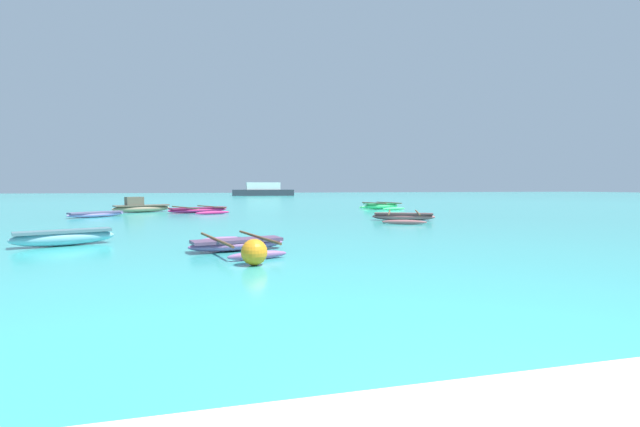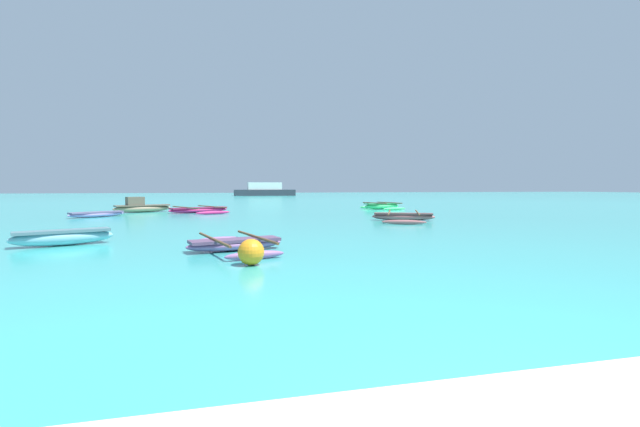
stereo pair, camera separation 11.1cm
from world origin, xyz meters
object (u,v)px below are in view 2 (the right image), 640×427
moored_boat_5 (403,217)px  mooring_buoy_0 (251,252)px  moored_boat_0 (141,207)px  moored_boat_1 (97,214)px  moored_boat_6 (235,244)px  distant_ferry (265,190)px  moored_boat_2 (199,210)px  moored_boat_3 (63,237)px  moored_boat_4 (382,206)px

moored_boat_5 → mooring_buoy_0: 13.18m
moored_boat_0 → moored_boat_1: bearing=-136.6°
moored_boat_6 → distant_ferry: distant_ferry is taller
moored_boat_5 → mooring_buoy_0: mooring_buoy_0 is taller
moored_boat_1 → moored_boat_2: 6.01m
moored_boat_6 → moored_boat_5: bearing=30.0°
moored_boat_0 → distant_ferry: 52.37m
moored_boat_6 → distant_ferry: size_ratio=0.32×
moored_boat_3 → moored_boat_4: (16.21, 16.43, -0.01)m
mooring_buoy_0 → distant_ferry: 71.79m
mooring_buoy_0 → moored_boat_0: bearing=104.7°
moored_boat_2 → moored_boat_4: 13.16m
moored_boat_3 → distant_ferry: (13.09, 67.01, 0.76)m
moored_boat_5 → moored_boat_6: (-8.45, -8.09, -0.03)m
moored_boat_1 → moored_boat_0: bearing=29.9°
moored_boat_3 → distant_ferry: 68.28m
moored_boat_6 → moored_boat_2: bearing=81.4°
moored_boat_1 → moored_boat_3: (2.15, -12.18, 0.07)m
moored_boat_3 → moored_boat_5: 14.44m
moored_boat_0 → moored_boat_1: moored_boat_0 is taller
moored_boat_4 → moored_boat_0: bearing=165.9°
moored_boat_1 → distant_ferry: size_ratio=0.24×
distant_ferry → moored_boat_6: bearing=-96.9°
moored_boat_1 → moored_boat_5: 16.49m
moored_boat_1 → moored_boat_2: size_ratio=0.56×
moored_boat_0 → mooring_buoy_0: 21.47m
moored_boat_6 → distant_ferry: bearing=69.3°
moored_boat_5 → moored_boat_0: bearing=166.5°
moored_boat_6 → moored_boat_1: bearing=101.8°
moored_boat_4 → moored_boat_1: bearing=178.9°
moored_boat_2 → moored_boat_6: (1.56, -17.16, -0.02)m
moored_boat_1 → moored_boat_3: moored_boat_3 is taller
moored_boat_5 → moored_boat_1: bearing=-178.1°
moored_boat_6 → moored_boat_3: bearing=142.1°
moored_boat_1 → mooring_buoy_0: bearing=-106.3°
moored_boat_4 → moored_boat_5: bearing=-120.5°
moored_boat_6 → mooring_buoy_0: size_ratio=6.40×
moored_boat_1 → moored_boat_2: (5.27, 2.88, 0.01)m
moored_boat_1 → moored_boat_5: bearing=-61.5°
moored_boat_3 → moored_boat_6: bearing=-47.2°
moored_boat_3 → distant_ferry: bearing=55.8°
distant_ferry → mooring_buoy_0: bearing=-96.5°
moored_boat_1 → mooring_buoy_0: mooring_buoy_0 is taller
moored_boat_0 → moored_boat_6: moored_boat_0 is taller
moored_boat_4 → moored_boat_6: 21.82m
moored_boat_2 → mooring_buoy_0: (1.80, -19.38, 0.09)m
moored_boat_0 → moored_boat_3: bearing=-114.1°
moored_boat_1 → moored_boat_4: size_ratio=0.75×
moored_boat_6 → mooring_buoy_0: (0.24, -2.22, 0.11)m
moored_boat_2 → moored_boat_4: bearing=-19.9°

